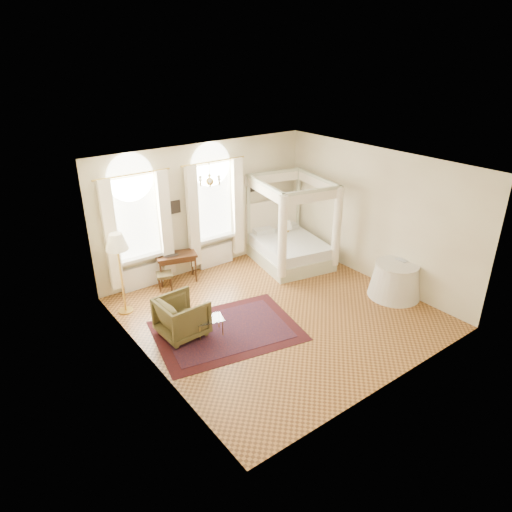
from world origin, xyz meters
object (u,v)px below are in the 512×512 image
(canopy_bed, at_px, (290,245))
(coffee_table, at_px, (209,320))
(armchair, at_px, (182,317))
(floor_lamp, at_px, (117,246))
(writing_desk, at_px, (176,258))
(stool, at_px, (164,276))
(side_table, at_px, (395,280))
(nightstand, at_px, (286,244))

(canopy_bed, xyz_separation_m, coffee_table, (-3.58, -1.65, -0.19))
(armchair, relative_size, coffee_table, 1.44)
(armchair, height_order, coffee_table, armchair)
(coffee_table, bearing_deg, floor_lamp, 118.93)
(writing_desk, height_order, stool, writing_desk)
(armchair, xyz_separation_m, floor_lamp, (-0.60, 1.57, 1.18))
(stool, distance_m, armchair, 2.06)
(floor_lamp, bearing_deg, armchair, -68.93)
(armchair, bearing_deg, floor_lamp, 18.42)
(armchair, xyz_separation_m, side_table, (4.80, -1.56, -0.01))
(floor_lamp, distance_m, side_table, 6.35)
(stool, relative_size, side_table, 0.39)
(stool, xyz_separation_m, floor_lamp, (-1.18, -0.41, 1.24))
(nightstand, relative_size, floor_lamp, 0.29)
(canopy_bed, xyz_separation_m, floor_lamp, (-4.62, 0.24, 1.07))
(stool, xyz_separation_m, coffee_table, (-0.14, -2.30, -0.02))
(canopy_bed, height_order, floor_lamp, canopy_bed)
(armchair, height_order, floor_lamp, floor_lamp)
(canopy_bed, xyz_separation_m, armchair, (-4.02, -1.32, -0.11))
(canopy_bed, bearing_deg, writing_desk, 163.97)
(writing_desk, height_order, floor_lamp, floor_lamp)
(side_table, bearing_deg, nightstand, 96.93)
(nightstand, bearing_deg, stool, 179.00)
(nightstand, height_order, stool, nightstand)
(coffee_table, xyz_separation_m, floor_lamp, (-1.05, 1.89, 1.26))
(writing_desk, bearing_deg, side_table, -44.84)
(stool, bearing_deg, nightstand, -1.00)
(floor_lamp, xyz_separation_m, side_table, (5.40, -3.13, -1.19))
(canopy_bed, distance_m, stool, 3.50)
(canopy_bed, height_order, nightstand, canopy_bed)
(writing_desk, relative_size, floor_lamp, 0.58)
(stool, distance_m, floor_lamp, 1.76)
(writing_desk, height_order, armchair, armchair)
(writing_desk, bearing_deg, stool, -155.12)
(floor_lamp, bearing_deg, writing_desk, 20.73)
(nightstand, distance_m, floor_lamp, 5.16)
(nightstand, xyz_separation_m, floor_lamp, (-4.98, -0.34, 1.33))
(canopy_bed, relative_size, nightstand, 4.53)
(stool, relative_size, floor_lamp, 0.25)
(nightstand, bearing_deg, floor_lamp, -176.05)
(canopy_bed, distance_m, coffee_table, 3.94)
(writing_desk, xyz_separation_m, stool, (-0.45, -0.21, -0.28))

